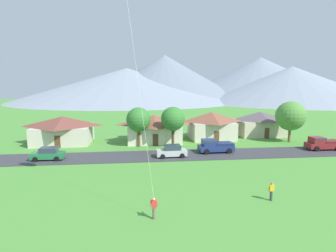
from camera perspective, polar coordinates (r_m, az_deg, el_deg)
The scene contains 17 objects.
road_strip at distance 39.59m, azimuth -1.59°, elevation -6.13°, with size 160.00×6.25×0.08m, color #38383D.
mountain_far_east_ridge at distance 184.59m, azimuth -0.72°, elevation 9.91°, with size 104.76×104.76×29.41m, color slate.
mountain_central_ridge at distance 209.00m, azimuth 18.35°, elevation 9.31°, with size 121.26×121.26×29.30m, color gray.
mountain_far_west_ridge at distance 173.07m, azimuth 24.05°, elevation 7.79°, with size 100.54×100.54×20.39m, color gray.
mountain_east_ridge at distance 178.16m, azimuth -8.45°, elevation 8.44°, with size 138.62×138.62×20.49m, color gray.
house_leftmost at distance 49.48m, azimuth -2.91°, elevation -0.36°, with size 9.86×8.50×4.71m.
house_left_center at distance 58.16m, azimuth 18.34°, elevation 0.56°, with size 9.42×7.19×4.74m.
house_right_center at distance 51.17m, azimuth -20.76°, elevation -0.64°, with size 9.96×8.43×4.66m.
house_rightmost at distance 52.43m, azimuth 8.95°, elevation 0.22°, with size 8.42×7.65×5.02m.
tree_near_left at distance 44.23m, azimuth 1.02°, elevation 1.45°, with size 3.86×3.86×6.58m.
tree_left_of_center at distance 45.04m, azimuth -6.09°, elevation 1.30°, with size 3.97×3.97×6.45m.
tree_center at distance 52.93m, azimuth 23.93°, elevation 1.89°, with size 5.13×5.13×7.20m.
parked_car_green_west_end at distance 40.54m, azimuth -23.47°, elevation -5.29°, with size 4.20×2.08×1.68m.
parked_car_silver_mid_west at distance 38.71m, azimuth 0.76°, elevation -5.20°, with size 4.28×2.24×1.68m.
pickup_truck_navy_west_side at distance 41.72m, azimuth 9.67°, elevation -4.06°, with size 5.29×2.52×1.99m.
pickup_truck_maroon_east_side at distance 49.07m, azimuth 29.24°, elevation -3.15°, with size 5.23×2.39×1.99m.
watcher_person at distance 26.29m, azimuth 20.53°, elevation -12.43°, with size 0.56×0.24×1.68m.
Camera 1 is at (-3.18, -10.42, 10.01)m, focal length 29.58 mm.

